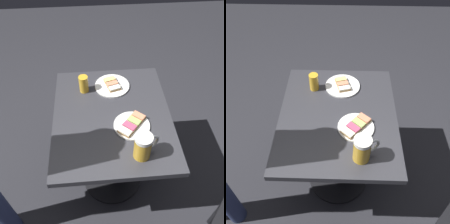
{
  "view_description": "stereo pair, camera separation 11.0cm",
  "coord_description": "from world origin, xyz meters",
  "views": [
    {
      "loc": [
        0.93,
        -0.08,
        1.76
      ],
      "look_at": [
        0.0,
        0.0,
        0.74
      ],
      "focal_mm": 39.71,
      "sensor_mm": 36.0,
      "label": 1
    },
    {
      "loc": [
        0.93,
        0.03,
        1.76
      ],
      "look_at": [
        0.0,
        0.0,
        0.74
      ],
      "focal_mm": 39.71,
      "sensor_mm": 36.0,
      "label": 2
    }
  ],
  "objects": [
    {
      "name": "plate_far",
      "position": [
        0.09,
        0.1,
        0.73
      ],
      "size": [
        0.2,
        0.2,
        0.03
      ],
      "color": "white",
      "rests_on": "cafe_table"
    },
    {
      "name": "ground_plane",
      "position": [
        0.0,
        0.0,
        0.0
      ],
      "size": [
        6.0,
        6.0,
        0.0
      ],
      "primitive_type": "plane",
      "color": "#28282D"
    },
    {
      "name": "cafe_table",
      "position": [
        0.0,
        0.0,
        0.56
      ],
      "size": [
        0.79,
        0.66,
        0.72
      ],
      "color": "black",
      "rests_on": "ground_plane"
    },
    {
      "name": "beer_glass_small",
      "position": [
        -0.21,
        -0.15,
        0.78
      ],
      "size": [
        0.06,
        0.06,
        0.11
      ],
      "primitive_type": "cylinder",
      "color": "gold",
      "rests_on": "cafe_table"
    },
    {
      "name": "beer_mug",
      "position": [
        0.28,
        0.12,
        0.8
      ],
      "size": [
        0.09,
        0.13,
        0.15
      ],
      "color": "gold",
      "rests_on": "cafe_table"
    },
    {
      "name": "plate_near",
      "position": [
        -0.24,
        0.02,
        0.73
      ],
      "size": [
        0.22,
        0.22,
        0.03
      ],
      "color": "white",
      "rests_on": "cafe_table"
    }
  ]
}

